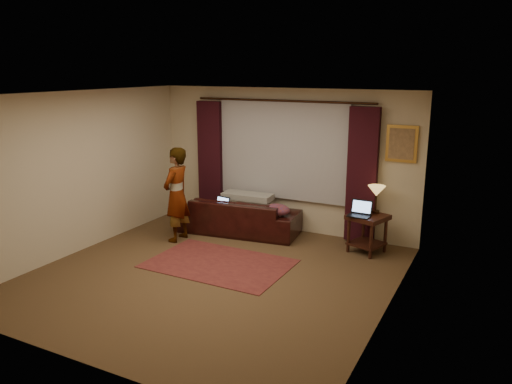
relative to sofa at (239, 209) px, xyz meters
The scene contains 20 objects.
floor 2.04m from the sofa, 72.47° to the right, with size 5.00×5.00×0.01m, color brown.
ceiling 2.94m from the sofa, 72.47° to the right, with size 5.00×5.00×0.02m, color silver.
wall_back 1.21m from the sofa, 45.05° to the left, with size 5.00×0.02×2.60m, color beige.
wall_front 4.52m from the sofa, 82.23° to the right, with size 5.00×0.02×2.60m, color beige.
wall_left 2.82m from the sofa, 135.02° to the right, with size 0.02×5.00×2.60m, color beige.
wall_right 3.74m from the sofa, 31.49° to the right, with size 0.02×5.00×2.60m, color beige.
sheer_curtain 1.33m from the sofa, 42.04° to the left, with size 2.50×0.05×1.80m, color #A6A5AD.
drape_left 1.27m from the sofa, 151.39° to the left, with size 0.50×0.14×2.30m, color black.
drape_right 2.28m from the sofa, 13.16° to the left, with size 0.50×0.14×2.30m, color black.
curtain_rod 2.09m from the sofa, 39.29° to the left, with size 0.04×0.04×3.40m, color black.
picture_frame 3.06m from the sofa, 11.94° to the left, with size 0.50×0.04×0.60m, color gold.
sofa is the anchor object (origin of this frame).
throw_blanket 0.50m from the sofa, 70.72° to the left, with size 0.92×0.37×0.11m, color gray.
clothing_pile 0.79m from the sofa, ahead, with size 0.46×0.36×0.20m, color brown.
laptop_sofa 0.38m from the sofa, 150.67° to the right, with size 0.30×0.32×0.22m, color black, non-canonical shape.
area_rug 1.61m from the sofa, 72.91° to the right, with size 2.14×1.43×0.01m, color maroon.
end_table 2.35m from the sofa, ahead, with size 0.55×0.55×0.64m, color black.
tiffany_lamp 2.46m from the sofa, ahead, with size 0.28×0.28×0.45m, color olive, non-canonical shape.
laptop_table 2.26m from the sofa, ahead, with size 0.34×0.37×0.25m, color black, non-canonical shape.
person 1.20m from the sofa, 131.81° to the right, with size 0.48×0.48×1.64m, color gray.
Camera 1 is at (3.64, -5.73, 2.94)m, focal length 35.00 mm.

